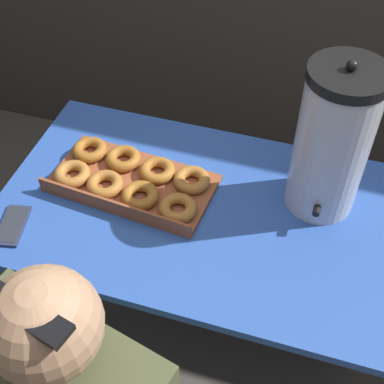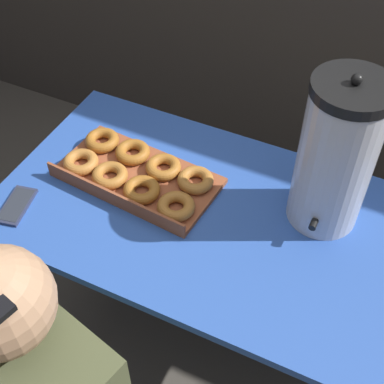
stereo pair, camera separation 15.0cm
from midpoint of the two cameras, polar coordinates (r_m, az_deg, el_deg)
name	(u,v)px [view 2 (the right image)]	position (r m, az deg, el deg)	size (l,w,h in m)	color
ground_plane	(211,342)	(2.15, 4.15, -15.75)	(12.00, 12.00, 0.00)	#4C473F
folding_table	(218,228)	(1.56, 5.51, -3.96)	(1.28, 0.70, 0.75)	#2D56B2
donut_box	(137,174)	(1.60, -3.26, 1.80)	(0.50, 0.29, 0.05)	brown
coffee_urn	(336,156)	(1.43, 18.06, 3.49)	(0.20, 0.23, 0.47)	silver
cell_phone	(17,206)	(1.59, -15.70, -1.55)	(0.10, 0.15, 0.01)	#2D334C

